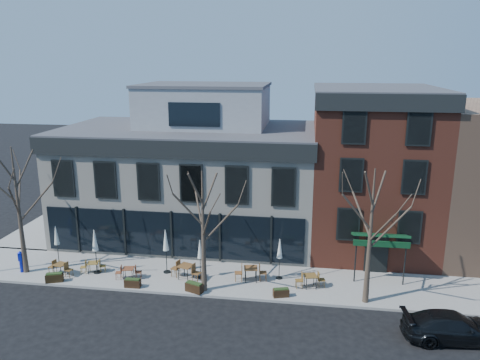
# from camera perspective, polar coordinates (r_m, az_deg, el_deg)

# --- Properties ---
(ground) EXTENTS (120.00, 120.00, 0.00)m
(ground) POSITION_cam_1_polar(r_m,az_deg,el_deg) (31.80, -8.15, -9.73)
(ground) COLOR black
(ground) RESTS_ON ground
(sidewalk_front) EXTENTS (33.50, 4.70, 0.15)m
(sidewalk_front) POSITION_cam_1_polar(r_m,az_deg,el_deg) (29.15, -3.10, -11.80)
(sidewalk_front) COLOR gray
(sidewalk_front) RESTS_ON ground
(sidewalk_side) EXTENTS (4.50, 12.00, 0.15)m
(sidewalk_side) POSITION_cam_1_polar(r_m,az_deg,el_deg) (41.20, -20.98, -4.71)
(sidewalk_side) COLOR gray
(sidewalk_side) RESTS_ON ground
(corner_building) EXTENTS (18.39, 10.39, 11.10)m
(corner_building) POSITION_cam_1_polar(r_m,az_deg,el_deg) (34.86, -5.98, 0.76)
(corner_building) COLOR silver
(corner_building) RESTS_ON ground
(red_brick_building) EXTENTS (8.20, 11.78, 11.18)m
(red_brick_building) POSITION_cam_1_polar(r_m,az_deg,el_deg) (33.80, 15.70, 1.43)
(red_brick_building) COLOR brown
(red_brick_building) RESTS_ON ground
(tree_corner) EXTENTS (3.93, 3.98, 7.92)m
(tree_corner) POSITION_cam_1_polar(r_m,az_deg,el_deg) (31.12, -25.36, -3.23)
(tree_corner) COLOR #382B21
(tree_corner) RESTS_ON sidewalk_front
(tree_mid) EXTENTS (3.50, 3.55, 7.04)m
(tree_mid) POSITION_cam_1_polar(r_m,az_deg,el_deg) (26.13, -4.49, -6.14)
(tree_mid) COLOR #382B21
(tree_mid) RESTS_ON sidewalk_front
(tree_right) EXTENTS (3.72, 3.77, 7.48)m
(tree_right) POSITION_cam_1_polar(r_m,az_deg,el_deg) (25.68, 15.62, -6.50)
(tree_right) COLOR #382B21
(tree_right) RESTS_ON sidewalk_front
(parked_sedan) EXTENTS (4.88, 2.38, 1.37)m
(parked_sedan) POSITION_cam_1_polar(r_m,az_deg,el_deg) (25.35, 24.51, -15.99)
(parked_sedan) COLOR black
(parked_sedan) RESTS_ON ground
(call_box) EXTENTS (0.28, 0.28, 1.41)m
(call_box) POSITION_cam_1_polar(r_m,az_deg,el_deg) (32.31, -25.15, -8.91)
(call_box) COLOR #0D19A9
(call_box) RESTS_ON sidewalk_front
(cafe_set_0) EXTENTS (1.75, 0.82, 0.89)m
(cafe_set_0) POSITION_cam_1_polar(r_m,az_deg,el_deg) (31.09, -21.03, -9.97)
(cafe_set_0) COLOR brown
(cafe_set_0) RESTS_ON sidewalk_front
(cafe_set_1) EXTENTS (1.60, 0.80, 0.82)m
(cafe_set_1) POSITION_cam_1_polar(r_m,az_deg,el_deg) (30.77, -17.48, -9.99)
(cafe_set_1) COLOR brown
(cafe_set_1) RESTS_ON sidewalk_front
(cafe_set_2) EXTENTS (1.63, 0.75, 0.84)m
(cafe_set_2) POSITION_cam_1_polar(r_m,az_deg,el_deg) (29.42, -13.43, -10.85)
(cafe_set_2) COLOR brown
(cafe_set_2) RESTS_ON sidewalk_front
(cafe_set_3) EXTENTS (2.06, 1.10, 1.06)m
(cafe_set_3) POSITION_cam_1_polar(r_m,az_deg,el_deg) (28.78, -6.62, -10.87)
(cafe_set_3) COLOR brown
(cafe_set_3) RESTS_ON sidewalk_front
(cafe_set_4) EXTENTS (2.01, 0.91, 1.03)m
(cafe_set_4) POSITION_cam_1_polar(r_m,az_deg,el_deg) (28.38, 1.31, -11.19)
(cafe_set_4) COLOR brown
(cafe_set_4) RESTS_ON sidewalk_front
(cafe_set_5) EXTENTS (1.81, 0.84, 0.93)m
(cafe_set_5) POSITION_cam_1_polar(r_m,az_deg,el_deg) (27.93, 8.56, -11.93)
(cafe_set_5) COLOR brown
(cafe_set_5) RESTS_ON sidewalk_front
(umbrella_0) EXTENTS (0.42, 0.42, 2.60)m
(umbrella_0) POSITION_cam_1_polar(r_m,az_deg,el_deg) (32.18, -21.47, -6.53)
(umbrella_0) COLOR black
(umbrella_0) RESTS_ON sidewalk_front
(umbrella_1) EXTENTS (0.45, 0.45, 2.83)m
(umbrella_1) POSITION_cam_1_polar(r_m,az_deg,el_deg) (30.06, -17.28, -7.31)
(umbrella_1) COLOR black
(umbrella_1) RESTS_ON sidewalk_front
(umbrella_2) EXTENTS (0.45, 0.45, 2.81)m
(umbrella_2) POSITION_cam_1_polar(r_m,az_deg,el_deg) (29.14, -9.04, -7.53)
(umbrella_2) COLOR black
(umbrella_2) RESTS_ON sidewalk_front
(umbrella_3) EXTENTS (0.39, 0.39, 2.45)m
(umbrella_3) POSITION_cam_1_polar(r_m,az_deg,el_deg) (28.31, -4.90, -8.64)
(umbrella_3) COLOR black
(umbrella_3) RESTS_ON sidewalk_front
(umbrella_4) EXTENTS (0.41, 0.41, 2.53)m
(umbrella_4) POSITION_cam_1_polar(r_m,az_deg,el_deg) (28.21, 4.86, -8.60)
(umbrella_4) COLOR black
(umbrella_4) RESTS_ON sidewalk_front
(planter_0) EXTENTS (1.06, 0.68, 0.55)m
(planter_0) POSITION_cam_1_polar(r_m,az_deg,el_deg) (30.42, -21.68, -10.98)
(planter_0) COLOR black
(planter_0) RESTS_ON sidewalk_front
(planter_1) EXTENTS (0.94, 0.40, 0.52)m
(planter_1) POSITION_cam_1_polar(r_m,az_deg,el_deg) (28.45, -12.95, -12.13)
(planter_1) COLOR black
(planter_1) RESTS_ON sidewalk_front
(planter_2) EXTENTS (1.10, 0.75, 0.57)m
(planter_2) POSITION_cam_1_polar(r_m,az_deg,el_deg) (27.36, -5.61, -12.88)
(planter_2) COLOR black
(planter_2) RESTS_ON sidewalk_front
(planter_3) EXTENTS (0.95, 0.59, 0.50)m
(planter_3) POSITION_cam_1_polar(r_m,az_deg,el_deg) (26.86, 5.02, -13.51)
(planter_3) COLOR #301E10
(planter_3) RESTS_ON sidewalk_front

